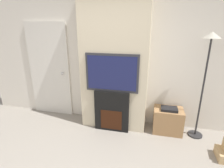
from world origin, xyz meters
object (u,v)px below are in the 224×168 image
(fireplace, at_px, (112,111))
(television, at_px, (112,73))
(media_stand, at_px, (168,120))
(floor_lamp, at_px, (208,61))

(fireplace, xyz_separation_m, television, (0.00, -0.00, 0.75))
(fireplace, height_order, media_stand, fireplace)
(television, relative_size, media_stand, 1.80)
(fireplace, bearing_deg, floor_lamp, 5.71)
(fireplace, bearing_deg, media_stand, 9.58)
(fireplace, xyz_separation_m, floor_lamp, (1.56, 0.16, 1.01))
(television, bearing_deg, floor_lamp, 5.78)
(fireplace, relative_size, television, 0.83)
(floor_lamp, bearing_deg, media_stand, 177.58)
(fireplace, distance_m, floor_lamp, 1.86)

